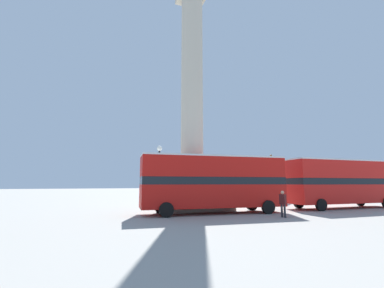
{
  "coord_description": "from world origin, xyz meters",
  "views": [
    {
      "loc": [
        -7.68,
        -21.98,
        2.25
      ],
      "look_at": [
        0.0,
        0.0,
        5.82
      ],
      "focal_mm": 24.0,
      "sensor_mm": 36.0,
      "label": 1
    }
  ],
  "objects_px": {
    "monument_column": "(192,120)",
    "bus_a": "(214,181)",
    "street_lamp": "(159,175)",
    "equestrian_statue": "(273,189)",
    "bus_b": "(341,181)",
    "pedestrian_near_lamp": "(283,202)"
  },
  "relations": [
    {
      "from": "street_lamp",
      "to": "equestrian_statue",
      "type": "bearing_deg",
      "value": 23.97
    },
    {
      "from": "monument_column",
      "to": "bus_a",
      "type": "height_order",
      "value": "monument_column"
    },
    {
      "from": "monument_column",
      "to": "equestrian_statue",
      "type": "xyz_separation_m",
      "value": [
        12.13,
        4.8,
        -6.54
      ]
    },
    {
      "from": "pedestrian_near_lamp",
      "to": "monument_column",
      "type": "bearing_deg",
      "value": 18.23
    },
    {
      "from": "street_lamp",
      "to": "monument_column",
      "type": "bearing_deg",
      "value": 31.54
    },
    {
      "from": "bus_b",
      "to": "pedestrian_near_lamp",
      "type": "distance_m",
      "value": 10.16
    },
    {
      "from": "bus_a",
      "to": "pedestrian_near_lamp",
      "type": "bearing_deg",
      "value": -41.7
    },
    {
      "from": "equestrian_statue",
      "to": "monument_column",
      "type": "bearing_deg",
      "value": -165.44
    },
    {
      "from": "bus_a",
      "to": "bus_b",
      "type": "bearing_deg",
      "value": 4.04
    },
    {
      "from": "bus_a",
      "to": "bus_b",
      "type": "distance_m",
      "value": 12.88
    },
    {
      "from": "bus_b",
      "to": "pedestrian_near_lamp",
      "type": "bearing_deg",
      "value": -158.95
    },
    {
      "from": "bus_a",
      "to": "pedestrian_near_lamp",
      "type": "height_order",
      "value": "bus_a"
    },
    {
      "from": "monument_column",
      "to": "pedestrian_near_lamp",
      "type": "xyz_separation_m",
      "value": [
        3.87,
        -7.4,
        -7.11
      ]
    },
    {
      "from": "pedestrian_near_lamp",
      "to": "bus_b",
      "type": "bearing_deg",
      "value": -78.8
    },
    {
      "from": "equestrian_statue",
      "to": "street_lamp",
      "type": "distance_m",
      "value": 17.14
    },
    {
      "from": "street_lamp",
      "to": "bus_b",
      "type": "bearing_deg",
      "value": -5.89
    },
    {
      "from": "bus_a",
      "to": "equestrian_statue",
      "type": "height_order",
      "value": "equestrian_statue"
    },
    {
      "from": "monument_column",
      "to": "bus_b",
      "type": "relative_size",
      "value": 2.05
    },
    {
      "from": "equestrian_statue",
      "to": "pedestrian_near_lamp",
      "type": "xyz_separation_m",
      "value": [
        -8.26,
        -12.21,
        -0.57
      ]
    },
    {
      "from": "equestrian_statue",
      "to": "street_lamp",
      "type": "height_order",
      "value": "equestrian_statue"
    },
    {
      "from": "bus_a",
      "to": "equestrian_statue",
      "type": "xyz_separation_m",
      "value": [
        11.72,
        8.63,
        -0.83
      ]
    },
    {
      "from": "monument_column",
      "to": "bus_a",
      "type": "xyz_separation_m",
      "value": [
        0.41,
        -3.83,
        -5.71
      ]
    }
  ]
}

